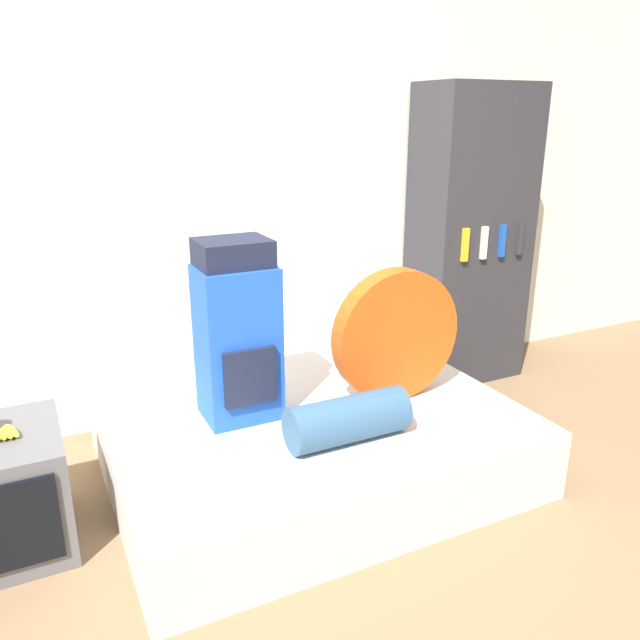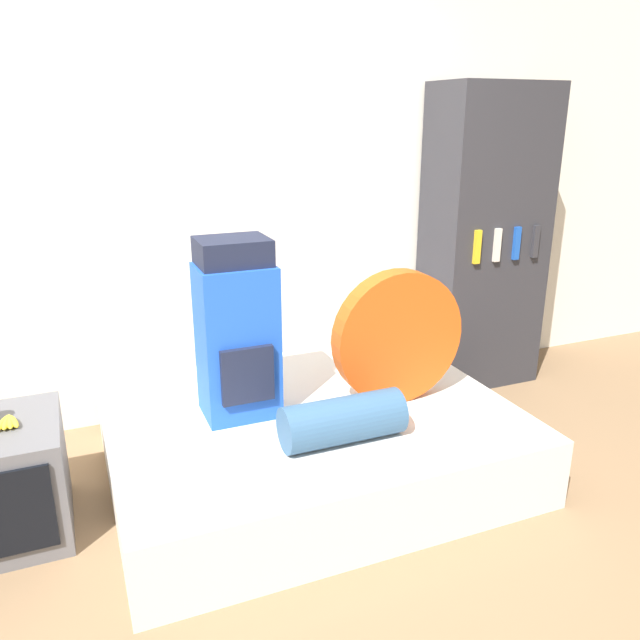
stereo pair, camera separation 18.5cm
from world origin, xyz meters
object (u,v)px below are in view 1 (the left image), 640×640
backpack (237,334)px  tent_bag (396,335)px  television (4,493)px  bookshelf (469,238)px  sleeping_roll (348,419)px

backpack → tent_bag: backpack is taller
tent_bag → backpack: bearing=168.3°
television → bookshelf: size_ratio=0.30×
sleeping_roll → television: (-1.39, 0.38, -0.19)m
backpack → bookshelf: 1.89m
backpack → sleeping_roll: bearing=-52.5°
backpack → tent_bag: 0.79m
tent_bag → sleeping_roll: bearing=-145.8°
bookshelf → backpack: bearing=-162.2°
backpack → sleeping_roll: size_ratio=1.55×
sleeping_roll → backpack: bearing=127.5°
backpack → television: size_ratio=1.50×
tent_bag → television: (-1.81, 0.09, -0.43)m
backpack → bookshelf: (1.79, 0.58, 0.20)m
television → tent_bag: bearing=-2.9°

